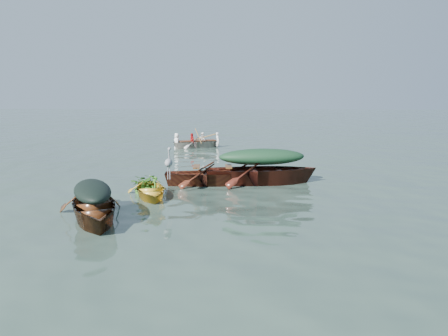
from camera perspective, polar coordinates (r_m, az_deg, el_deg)
The scene contains 13 objects.
ground at distance 11.06m, azimuth 0.13°, elevation -5.40°, with size 140.00×140.00×0.00m, color #33473D.
yellow_dinghy at distance 12.54m, azimuth -9.61°, elevation -3.72°, with size 1.17×2.70×0.70m, color gold.
dark_covered_boat at distance 10.61m, azimuth -16.63°, elevation -6.49°, with size 1.48×3.98×1.01m, color #573014.
green_tarp_boat at distance 14.17m, azimuth 4.93°, elevation -2.06°, with size 1.56×5.02×1.21m, color #481810.
open_wooden_boat at distance 13.98m, azimuth -1.49°, elevation -2.19°, with size 1.31×4.20×0.97m, color #4E2413.
rowed_boat at distance 23.53m, azimuth -3.49°, elevation 2.67°, with size 1.08×3.59×0.82m, color beige.
dark_tarp_cover at distance 10.44m, azimuth -16.82°, elevation -2.76°, with size 0.81×2.19×0.40m, color black.
green_tarp_cover at distance 14.02m, azimuth 4.98°, elevation 1.41°, with size 0.86×2.76×0.52m, color #16371E.
thwart_benches at distance 13.89m, azimuth -1.50°, elevation -0.15°, with size 0.78×2.10×0.04m, color #502D12, non-canonical shape.
heron at distance 12.50m, azimuth -7.24°, elevation 0.08°, with size 0.28×0.40×0.92m, color #909398, non-canonical shape.
dinghy_weeds at distance 12.95m, azimuth -9.85°, elevation -0.37°, with size 0.70×0.90×0.60m, color #275E18.
rowers at distance 23.44m, azimuth -3.51°, elevation 4.58°, with size 0.97×2.51×0.76m, color silver.
oars at distance 23.48m, azimuth -3.50°, elevation 3.73°, with size 2.60×0.60×0.06m, color brown, non-canonical shape.
Camera 1 is at (0.48, -10.67, 2.89)m, focal length 35.00 mm.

